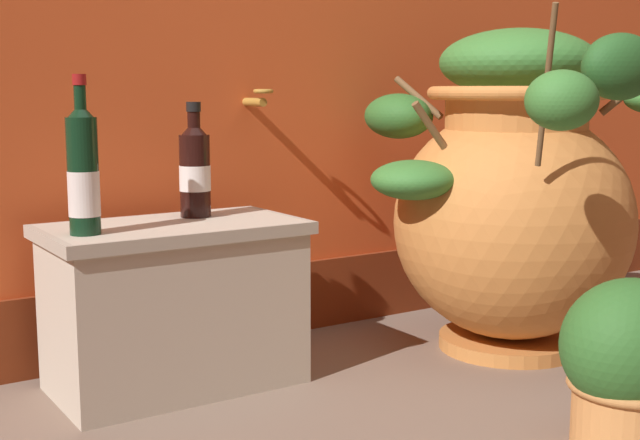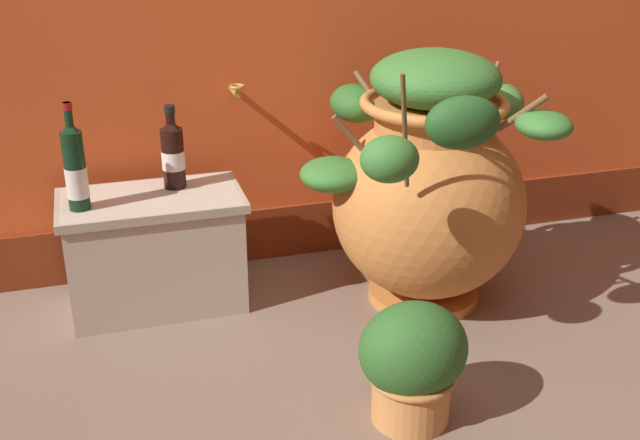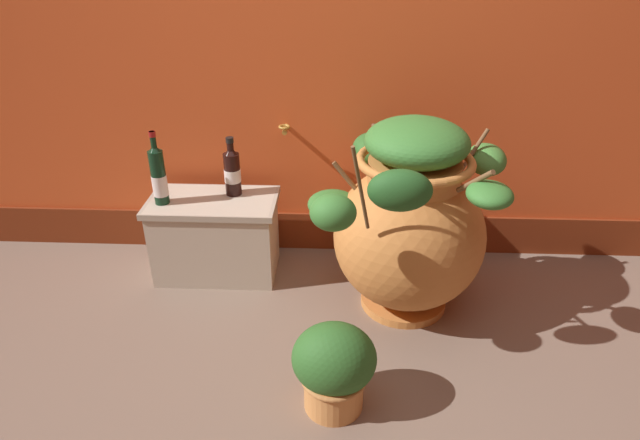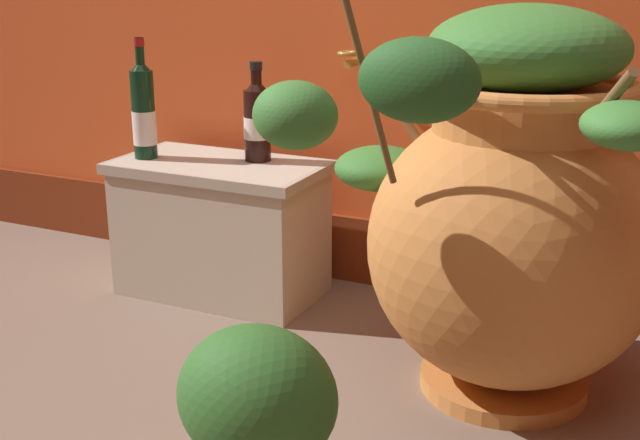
{
  "view_description": "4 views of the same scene",
  "coord_description": "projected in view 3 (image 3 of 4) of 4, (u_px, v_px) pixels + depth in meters",
  "views": [
    {
      "loc": [
        -1.37,
        -1.05,
        0.73
      ],
      "look_at": [
        -0.2,
        0.75,
        0.4
      ],
      "focal_mm": 47.81,
      "sensor_mm": 36.0,
      "label": 1
    },
    {
      "loc": [
        -0.72,
        -1.69,
        1.4
      ],
      "look_at": [
        0.0,
        0.74,
        0.3
      ],
      "focal_mm": 44.63,
      "sensor_mm": 36.0,
      "label": 2
    },
    {
      "loc": [
        0.06,
        -1.47,
        1.57
      ],
      "look_at": [
        -0.05,
        0.83,
        0.32
      ],
      "focal_mm": 30.66,
      "sensor_mm": 36.0,
      "label": 3
    },
    {
      "loc": [
        0.71,
        -1.17,
        0.98
      ],
      "look_at": [
        -0.19,
        0.74,
        0.31
      ],
      "focal_mm": 46.47,
      "sensor_mm": 36.0,
      "label": 4
    }
  ],
  "objects": [
    {
      "name": "ground_plane",
      "position": [
        323.0,
        401.0,
        2.04
      ],
      "size": [
        7.0,
        7.0,
        0.0
      ],
      "primitive_type": "plane",
      "color": "#7A6656"
    },
    {
      "name": "terracotta_urn",
      "position": [
        409.0,
        221.0,
        2.36
      ],
      "size": [
        0.87,
        0.94,
        0.92
      ],
      "color": "#CC7F3D",
      "rests_on": "ground_plane"
    },
    {
      "name": "stone_ledge",
      "position": [
        216.0,
        234.0,
        2.7
      ],
      "size": [
        0.62,
        0.35,
        0.41
      ],
      "color": "beige",
      "rests_on": "ground_plane"
    },
    {
      "name": "wine_bottle_left",
      "position": [
        232.0,
        170.0,
        2.61
      ],
      "size": [
        0.08,
        0.08,
        0.29
      ],
      "color": "black",
      "rests_on": "stone_ledge"
    },
    {
      "name": "wine_bottle_middle",
      "position": [
        158.0,
        175.0,
        2.51
      ],
      "size": [
        0.07,
        0.07,
        0.35
      ],
      "color": "black",
      "rests_on": "stone_ledge"
    },
    {
      "name": "potted_shrub",
      "position": [
        334.0,
        367.0,
        1.94
      ],
      "size": [
        0.3,
        0.26,
        0.36
      ],
      "color": "#D68E4C",
      "rests_on": "ground_plane"
    }
  ]
}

